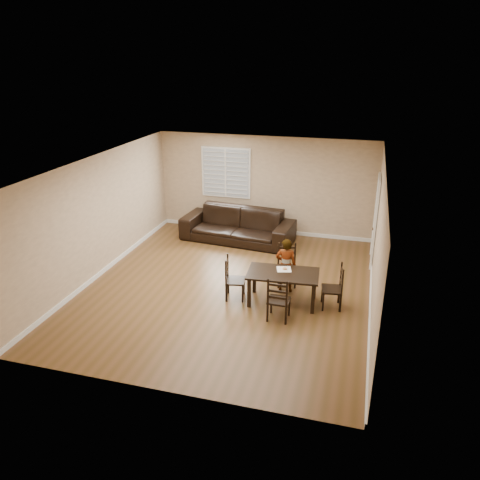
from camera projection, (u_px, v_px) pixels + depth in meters
name	position (u px, v px, depth m)	size (l,w,h in m)	color
ground	(228.00, 287.00, 10.17)	(7.00, 7.00, 0.00)	brown
room	(232.00, 205.00, 9.65)	(6.04, 7.04, 2.72)	tan
dining_table	(283.00, 277.00, 9.33)	(1.47, 0.90, 0.66)	black
chair_near	(287.00, 265.00, 10.22)	(0.49, 0.47, 0.92)	black
chair_far	(278.00, 302.00, 8.71)	(0.41, 0.38, 0.90)	black
chair_left	(230.00, 279.00, 9.58)	(0.45, 0.47, 0.91)	black
chair_right	(337.00, 289.00, 9.20)	(0.44, 0.46, 0.91)	black
child	(286.00, 265.00, 9.79)	(0.43, 0.28, 1.19)	gray
napkin	(284.00, 269.00, 9.44)	(0.28, 0.28, 0.00)	beige
donut	(285.00, 268.00, 9.43)	(0.09, 0.09, 0.03)	#C68447
sofa	(238.00, 225.00, 12.52)	(2.97, 1.16, 0.87)	black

